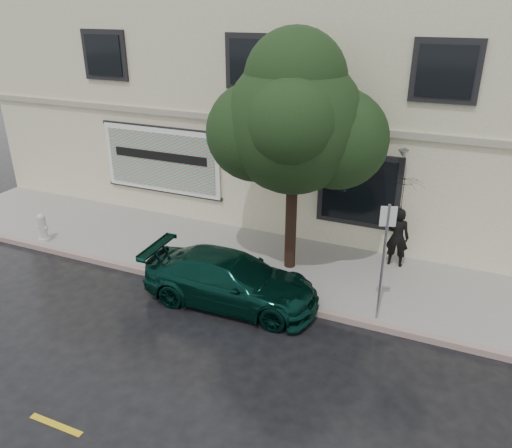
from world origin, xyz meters
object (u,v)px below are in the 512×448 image
at_px(car, 231,280).
at_px(fire_hydrant, 43,228).
at_px(street_tree, 294,125).
at_px(pedestrian, 397,237).

bearing_deg(car, fire_hydrant, 82.90).
relative_size(car, fire_hydrant, 4.95).
bearing_deg(car, street_tree, -22.53).
relative_size(pedestrian, fire_hydrant, 1.92).
height_order(pedestrian, street_tree, street_tree).
relative_size(pedestrian, street_tree, 0.30).
xyz_separation_m(car, pedestrian, (3.37, 3.23, 0.36)).
xyz_separation_m(car, street_tree, (0.77, 2.05, 3.37)).
relative_size(car, street_tree, 0.77).
bearing_deg(street_tree, pedestrian, 24.52).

